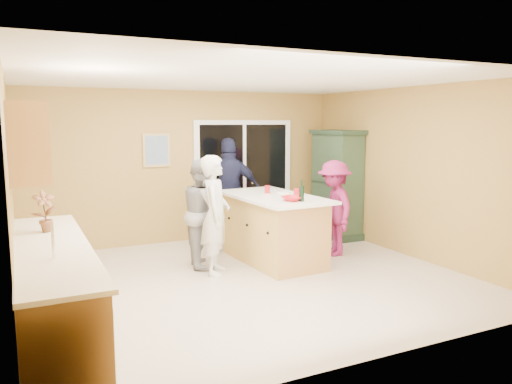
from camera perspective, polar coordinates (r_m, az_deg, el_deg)
name	(u,v)px	position (r m, az deg, el deg)	size (l,w,h in m)	color
floor	(249,280)	(6.69, -0.80, -9.99)	(5.50, 5.50, 0.00)	beige
ceiling	(249,79)	(6.39, -0.84, 12.79)	(5.50, 5.00, 0.10)	white
wall_back	(188,167)	(8.73, -7.78, 2.89)	(5.50, 0.10, 2.60)	tan
wall_front	(375,214)	(4.30, 13.42, -2.49)	(5.50, 0.10, 2.60)	tan
wall_left	(11,196)	(5.82, -26.18, -0.40)	(0.10, 5.00, 2.60)	tan
wall_right	(412,173)	(7.96, 17.43, 2.11)	(0.10, 5.00, 2.60)	tan
left_cabinet_run	(54,300)	(4.99, -22.07, -11.36)	(0.65, 3.05, 1.24)	tan
upper_cabinets	(27,141)	(5.57, -24.74, 5.30)	(0.35, 1.60, 0.75)	tan
sliding_door	(244,178)	(9.10, -1.38, 1.59)	(1.90, 0.07, 2.10)	white
framed_picture	(157,150)	(8.53, -11.30, 4.72)	(0.46, 0.04, 0.56)	tan
kitchen_island	(273,231)	(7.43, 1.99, -4.43)	(1.13, 1.95, 1.00)	tan
green_hutch	(337,185)	(9.08, 9.21, 0.76)	(0.55, 1.05, 1.93)	#1E3122
woman_white	(215,215)	(6.80, -4.67, -2.64)	(0.59, 0.39, 1.63)	silver
woman_grey	(204,213)	(7.21, -6.01, -2.35)	(0.75, 0.59, 1.55)	#A2A2A4
woman_navy	(230,191)	(8.49, -3.02, 0.11)	(1.06, 0.44, 1.80)	#1A1C39
woman_magenta	(334,208)	(7.84, 8.91, -1.82)	(0.96, 0.55, 1.48)	#921F50
serving_bowl	(292,199)	(6.83, 4.16, -0.76)	(0.27, 0.27, 0.07)	#AF131E
tulip_vase	(45,211)	(5.56, -23.01, -2.04)	(0.23, 0.16, 0.44)	#A61025
tumbler_near	(267,189)	(7.56, 1.30, 0.31)	(0.08, 0.08, 0.12)	#AF131E
tumbler_far	(296,193)	(7.23, 4.65, -0.06)	(0.08, 0.08, 0.12)	#AF131E
wine_bottle	(302,193)	(6.80, 5.24, -0.13)	(0.07, 0.07, 0.29)	black
white_plate	(283,192)	(7.64, 3.05, -0.01)	(0.19, 0.19, 0.01)	white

